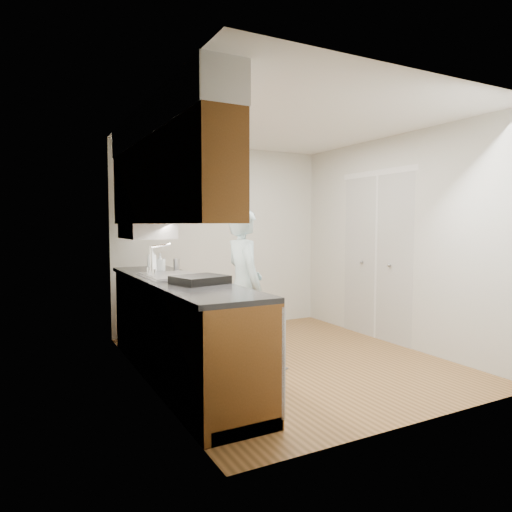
{
  "coord_description": "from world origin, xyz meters",
  "views": [
    {
      "loc": [
        -2.52,
        -4.05,
        1.45
      ],
      "look_at": [
        -0.25,
        0.25,
        1.1
      ],
      "focal_mm": 32.0,
      "sensor_mm": 36.0,
      "label": 1
    }
  ],
  "objects_px": {
    "person": "(244,276)",
    "dish_rack": "(200,280)",
    "soap_bottle_b": "(160,262)",
    "soap_bottle_a": "(152,260)",
    "steel_can": "(177,264)"
  },
  "relations": [
    {
      "from": "person",
      "to": "dish_rack",
      "type": "distance_m",
      "value": 0.81
    },
    {
      "from": "soap_bottle_b",
      "to": "dish_rack",
      "type": "height_order",
      "value": "soap_bottle_b"
    },
    {
      "from": "person",
      "to": "soap_bottle_b",
      "type": "relative_size",
      "value": 9.22
    },
    {
      "from": "soap_bottle_b",
      "to": "dish_rack",
      "type": "bearing_deg",
      "value": -89.48
    },
    {
      "from": "person",
      "to": "soap_bottle_b",
      "type": "height_order",
      "value": "person"
    },
    {
      "from": "soap_bottle_b",
      "to": "soap_bottle_a",
      "type": "bearing_deg",
      "value": -132.03
    },
    {
      "from": "soap_bottle_a",
      "to": "steel_can",
      "type": "distance_m",
      "value": 0.38
    },
    {
      "from": "soap_bottle_b",
      "to": "steel_can",
      "type": "bearing_deg",
      "value": 12.91
    },
    {
      "from": "steel_can",
      "to": "dish_rack",
      "type": "bearing_deg",
      "value": -98.74
    },
    {
      "from": "soap_bottle_a",
      "to": "steel_can",
      "type": "relative_size",
      "value": 2.16
    },
    {
      "from": "soap_bottle_b",
      "to": "dish_rack",
      "type": "xyz_separation_m",
      "value": [
        0.01,
        -1.17,
        -0.07
      ]
    },
    {
      "from": "steel_can",
      "to": "dish_rack",
      "type": "xyz_separation_m",
      "value": [
        -0.19,
        -1.21,
        -0.03
      ]
    },
    {
      "from": "person",
      "to": "dish_rack",
      "type": "bearing_deg",
      "value": 129.36
    },
    {
      "from": "person",
      "to": "soap_bottle_a",
      "type": "height_order",
      "value": "person"
    },
    {
      "from": "soap_bottle_a",
      "to": "soap_bottle_b",
      "type": "bearing_deg",
      "value": 47.97
    }
  ]
}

